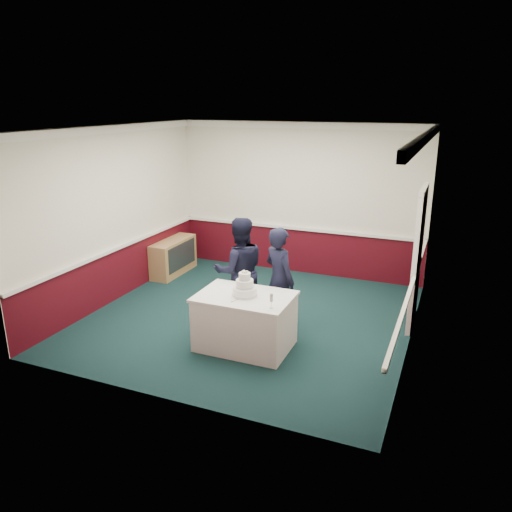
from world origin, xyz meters
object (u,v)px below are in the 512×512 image
at_px(sideboard, 174,257).
at_px(cake_table, 245,321).
at_px(wedding_cake, 245,288).
at_px(person_man, 240,271).
at_px(champagne_flute, 271,298).
at_px(cake_knife, 237,300).
at_px(person_woman, 279,280).

xyz_separation_m(sideboard, cake_table, (2.61, -2.36, 0.05)).
xyz_separation_m(wedding_cake, person_man, (-0.43, 0.78, -0.05)).
height_order(sideboard, cake_table, cake_table).
distance_m(sideboard, champagne_flute, 4.12).
height_order(wedding_cake, champagne_flute, wedding_cake).
distance_m(cake_knife, champagne_flute, 0.55).
bearing_deg(person_woman, cake_knife, 104.78).
height_order(cake_knife, person_woman, person_woman).
distance_m(cake_table, wedding_cake, 0.50).
bearing_deg(sideboard, cake_knife, -44.69).
relative_size(wedding_cake, person_man, 0.21).
relative_size(sideboard, champagne_flute, 5.85).
bearing_deg(sideboard, cake_table, -42.04).
height_order(cake_knife, champagne_flute, champagne_flute).
xyz_separation_m(wedding_cake, person_woman, (0.25, 0.73, -0.09)).
height_order(cake_table, champagne_flute, champagne_flute).
bearing_deg(champagne_flute, person_man, 131.31).
bearing_deg(person_man, person_woman, 142.66).
xyz_separation_m(champagne_flute, person_man, (-0.93, 1.06, -0.08)).
distance_m(cake_knife, person_woman, 0.97).
xyz_separation_m(sideboard, champagne_flute, (3.11, -2.64, 0.58)).
bearing_deg(cake_table, person_woman, 71.15).
relative_size(wedding_cake, person_woman, 0.22).
xyz_separation_m(champagne_flute, person_woman, (-0.25, 1.01, -0.12)).
distance_m(cake_table, champagne_flute, 0.78).
distance_m(sideboard, person_woman, 3.33).
bearing_deg(cake_table, sideboard, 137.96).
distance_m(wedding_cake, champagne_flute, 0.57).
xyz_separation_m(cake_knife, person_man, (-0.40, 0.98, 0.06)).
xyz_separation_m(cake_table, wedding_cake, (-0.00, 0.00, 0.50)).
bearing_deg(person_woman, champagne_flute, 135.57).
bearing_deg(cake_table, cake_knife, -98.53).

